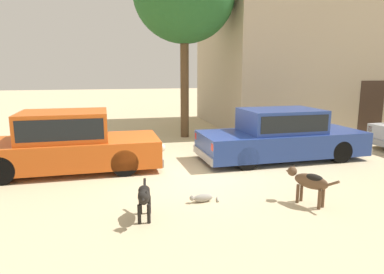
# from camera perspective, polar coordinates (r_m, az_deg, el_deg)

# --- Properties ---
(ground_plane) EXTENTS (80.00, 80.00, 0.00)m
(ground_plane) POSITION_cam_1_polar(r_m,az_deg,el_deg) (8.49, 0.17, -6.23)
(ground_plane) COLOR #CCB78E
(parked_sedan_nearest) EXTENTS (4.68, 1.89, 1.51)m
(parked_sedan_nearest) POSITION_cam_1_polar(r_m,az_deg,el_deg) (9.22, -19.89, -0.78)
(parked_sedan_nearest) COLOR #D15619
(parked_sedan_nearest) RESTS_ON ground_plane
(parked_sedan_second) EXTENTS (4.82, 1.90, 1.43)m
(parked_sedan_second) POSITION_cam_1_polar(r_m,az_deg,el_deg) (10.15, 14.41, 0.39)
(parked_sedan_second) COLOR navy
(parked_sedan_second) RESTS_ON ground_plane
(apartment_block) EXTENTS (15.65, 6.59, 8.98)m
(apartment_block) POSITION_cam_1_polar(r_m,az_deg,el_deg) (19.59, 27.26, 15.57)
(apartment_block) COLOR tan
(apartment_block) RESTS_ON ground_plane
(stray_dog_spotted) EXTENTS (0.28, 0.99, 0.64)m
(stray_dog_spotted) POSITION_cam_1_polar(r_m,az_deg,el_deg) (6.00, -7.88, -9.50)
(stray_dog_spotted) COLOR black
(stray_dog_spotted) RESTS_ON ground_plane
(stray_dog_tan) EXTENTS (0.61, 0.97, 0.70)m
(stray_dog_tan) POSITION_cam_1_polar(r_m,az_deg,el_deg) (6.91, 18.64, -6.82)
(stray_dog_tan) COLOR brown
(stray_dog_tan) RESTS_ON ground_plane
(stray_cat) EXTENTS (0.61, 0.22, 0.16)m
(stray_cat) POSITION_cam_1_polar(r_m,az_deg,el_deg) (6.80, 1.71, -9.95)
(stray_cat) COLOR gray
(stray_cat) RESTS_ON ground_plane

